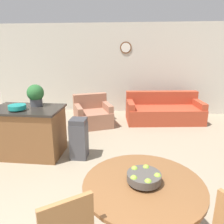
{
  "coord_description": "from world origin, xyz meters",
  "views": [
    {
      "loc": [
        0.52,
        -0.72,
        1.98
      ],
      "look_at": [
        0.16,
        2.76,
        0.95
      ],
      "focal_mm": 35.0,
      "sensor_mm": 36.0,
      "label": 1
    }
  ],
  "objects_px": {
    "potted_plant": "(36,95)",
    "trash_bin": "(79,139)",
    "couch": "(164,111)",
    "dining_table": "(143,198)",
    "armchair": "(93,115)",
    "kitchen_island": "(29,132)",
    "fruit_bowl": "(144,177)",
    "teal_bowl": "(17,107)"
  },
  "relations": [
    {
      "from": "trash_bin",
      "to": "kitchen_island",
      "type": "bearing_deg",
      "value": 178.32
    },
    {
      "from": "fruit_bowl",
      "to": "trash_bin",
      "type": "distance_m",
      "value": 2.17
    },
    {
      "from": "teal_bowl",
      "to": "armchair",
      "type": "distance_m",
      "value": 2.27
    },
    {
      "from": "kitchen_island",
      "to": "fruit_bowl",
      "type": "bearing_deg",
      "value": -41.69
    },
    {
      "from": "potted_plant",
      "to": "armchair",
      "type": "bearing_deg",
      "value": 64.54
    },
    {
      "from": "dining_table",
      "to": "fruit_bowl",
      "type": "distance_m",
      "value": 0.24
    },
    {
      "from": "dining_table",
      "to": "armchair",
      "type": "bearing_deg",
      "value": 108.36
    },
    {
      "from": "kitchen_island",
      "to": "couch",
      "type": "xyz_separation_m",
      "value": [
        2.78,
        2.3,
        -0.19
      ]
    },
    {
      "from": "teal_bowl",
      "to": "armchair",
      "type": "height_order",
      "value": "teal_bowl"
    },
    {
      "from": "fruit_bowl",
      "to": "kitchen_island",
      "type": "relative_size",
      "value": 0.25
    },
    {
      "from": "dining_table",
      "to": "kitchen_island",
      "type": "bearing_deg",
      "value": 138.32
    },
    {
      "from": "dining_table",
      "to": "potted_plant",
      "type": "height_order",
      "value": "potted_plant"
    },
    {
      "from": "dining_table",
      "to": "fruit_bowl",
      "type": "relative_size",
      "value": 3.6
    },
    {
      "from": "couch",
      "to": "fruit_bowl",
      "type": "bearing_deg",
      "value": -107.15
    },
    {
      "from": "teal_bowl",
      "to": "couch",
      "type": "height_order",
      "value": "teal_bowl"
    },
    {
      "from": "kitchen_island",
      "to": "couch",
      "type": "height_order",
      "value": "kitchen_island"
    },
    {
      "from": "dining_table",
      "to": "fruit_bowl",
      "type": "bearing_deg",
      "value": -136.29
    },
    {
      "from": "trash_bin",
      "to": "armchair",
      "type": "height_order",
      "value": "armchair"
    },
    {
      "from": "teal_bowl",
      "to": "trash_bin",
      "type": "xyz_separation_m",
      "value": [
        1.04,
        0.14,
        -0.61
      ]
    },
    {
      "from": "potted_plant",
      "to": "armchair",
      "type": "distance_m",
      "value": 1.96
    },
    {
      "from": "kitchen_island",
      "to": "armchair",
      "type": "distance_m",
      "value": 1.98
    },
    {
      "from": "fruit_bowl",
      "to": "potted_plant",
      "type": "xyz_separation_m",
      "value": [
        -1.95,
        2.02,
        0.32
      ]
    },
    {
      "from": "dining_table",
      "to": "fruit_bowl",
      "type": "xyz_separation_m",
      "value": [
        -0.0,
        -0.0,
        0.24
      ]
    },
    {
      "from": "potted_plant",
      "to": "trash_bin",
      "type": "height_order",
      "value": "potted_plant"
    },
    {
      "from": "teal_bowl",
      "to": "armchair",
      "type": "relative_size",
      "value": 0.26
    },
    {
      "from": "dining_table",
      "to": "armchair",
      "type": "distance_m",
      "value": 3.81
    },
    {
      "from": "kitchen_island",
      "to": "potted_plant",
      "type": "height_order",
      "value": "potted_plant"
    },
    {
      "from": "trash_bin",
      "to": "potted_plant",
      "type": "bearing_deg",
      "value": 166.24
    },
    {
      "from": "kitchen_island",
      "to": "trash_bin",
      "type": "distance_m",
      "value": 0.97
    },
    {
      "from": "trash_bin",
      "to": "couch",
      "type": "bearing_deg",
      "value": 52.1
    },
    {
      "from": "kitchen_island",
      "to": "armchair",
      "type": "height_order",
      "value": "kitchen_island"
    },
    {
      "from": "couch",
      "to": "potted_plant",
      "type": "bearing_deg",
      "value": -148.85
    },
    {
      "from": "potted_plant",
      "to": "couch",
      "type": "xyz_separation_m",
      "value": [
        2.66,
        2.12,
        -0.86
      ]
    },
    {
      "from": "teal_bowl",
      "to": "potted_plant",
      "type": "height_order",
      "value": "potted_plant"
    },
    {
      "from": "trash_bin",
      "to": "couch",
      "type": "height_order",
      "value": "couch"
    },
    {
      "from": "dining_table",
      "to": "teal_bowl",
      "type": "distance_m",
      "value": 2.76
    },
    {
      "from": "teal_bowl",
      "to": "armchair",
      "type": "xyz_separation_m",
      "value": [
        0.95,
        1.93,
        -0.71
      ]
    },
    {
      "from": "fruit_bowl",
      "to": "couch",
      "type": "height_order",
      "value": "fruit_bowl"
    },
    {
      "from": "fruit_bowl",
      "to": "teal_bowl",
      "type": "xyz_separation_m",
      "value": [
        -2.15,
        1.68,
        0.17
      ]
    },
    {
      "from": "fruit_bowl",
      "to": "kitchen_island",
      "type": "distance_m",
      "value": 2.79
    },
    {
      "from": "couch",
      "to": "armchair",
      "type": "bearing_deg",
      "value": -171.71
    },
    {
      "from": "teal_bowl",
      "to": "potted_plant",
      "type": "distance_m",
      "value": 0.43
    }
  ]
}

